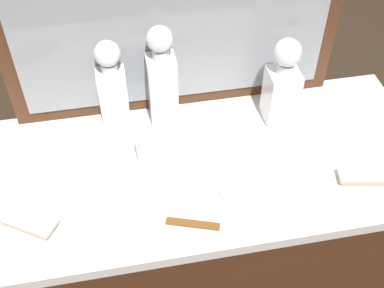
% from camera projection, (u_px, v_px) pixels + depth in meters
% --- Properties ---
extents(dresser, '(1.30, 0.55, 0.92)m').
position_uv_depth(dresser, '(192.00, 256.00, 1.68)').
color(dresser, '#472816').
rests_on(dresser, ground_plane).
extents(dresser_mirror, '(0.93, 0.03, 0.56)m').
position_uv_depth(dresser_mirror, '(174.00, 22.00, 1.32)').
color(dresser_mirror, '#472816').
rests_on(dresser_mirror, dresser).
extents(crystal_decanter_front, '(0.09, 0.09, 0.27)m').
position_uv_depth(crystal_decanter_front, '(282.00, 89.00, 1.40)').
color(crystal_decanter_front, white).
rests_on(crystal_decanter_front, dresser).
extents(crystal_decanter_center, '(0.08, 0.08, 0.28)m').
position_uv_depth(crystal_decanter_center, '(113.00, 92.00, 1.39)').
color(crystal_decanter_center, white).
rests_on(crystal_decanter_center, dresser).
extents(crystal_decanter_far_left, '(0.08, 0.08, 0.31)m').
position_uv_depth(crystal_decanter_far_left, '(162.00, 84.00, 1.39)').
color(crystal_decanter_far_left, white).
rests_on(crystal_decanter_far_left, dresser).
extents(crystal_tumbler_center, '(0.07, 0.07, 0.10)m').
position_uv_depth(crystal_tumbler_center, '(150.00, 150.00, 1.32)').
color(crystal_tumbler_center, white).
rests_on(crystal_tumbler_center, dresser).
extents(silver_brush_left, '(0.15, 0.12, 0.02)m').
position_uv_depth(silver_brush_left, '(28.00, 222.00, 1.21)').
color(silver_brush_left, '#B7A88C').
rests_on(silver_brush_left, dresser).
extents(silver_brush_far_left, '(0.16, 0.08, 0.02)m').
position_uv_depth(silver_brush_far_left, '(368.00, 177.00, 1.30)').
color(silver_brush_far_left, '#B7A88C').
rests_on(silver_brush_far_left, dresser).
extents(porcelain_dish, '(0.07, 0.07, 0.01)m').
position_uv_depth(porcelain_dish, '(234.00, 193.00, 1.28)').
color(porcelain_dish, silver).
rests_on(porcelain_dish, dresser).
extents(tortoiseshell_comb, '(0.13, 0.06, 0.01)m').
position_uv_depth(tortoiseshell_comb, '(193.00, 224.00, 1.21)').
color(tortoiseshell_comb, brown).
rests_on(tortoiseshell_comb, dresser).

